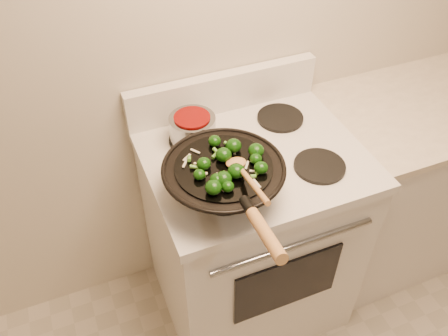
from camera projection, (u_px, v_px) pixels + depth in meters
name	position (u px, v px, depth m)	size (l,w,h in m)	color
stove	(249.00, 233.00, 2.01)	(0.78, 0.67, 1.08)	white
counter_unit	(398.00, 182.00, 2.26)	(0.89, 0.62, 0.91)	white
wok	(224.00, 179.00, 1.49)	(0.39, 0.65, 0.24)	black
stirfry	(230.00, 165.00, 1.44)	(0.26, 0.26, 0.05)	#0E3508
wooden_spoon	(244.00, 173.00, 1.39)	(0.07, 0.29, 0.10)	#AD7944
saucepan	(193.00, 128.00, 1.71)	(0.17, 0.27, 0.10)	gray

